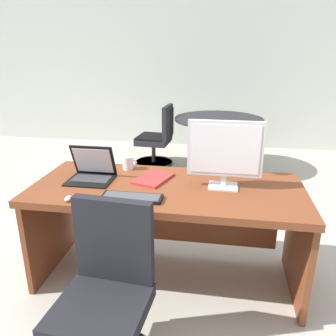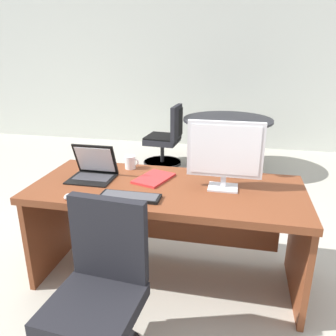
# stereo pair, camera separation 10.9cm
# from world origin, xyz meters

# --- Properties ---
(ground) EXTENTS (12.00, 12.00, 0.00)m
(ground) POSITION_xyz_m (0.00, 1.50, 0.00)
(ground) COLOR #B7B2A3
(back_wall) EXTENTS (10.00, 0.10, 2.80)m
(back_wall) POSITION_xyz_m (0.00, 3.86, 1.40)
(back_wall) COLOR silver
(back_wall) RESTS_ON ground
(desk) EXTENTS (1.89, 0.82, 0.76)m
(desk) POSITION_xyz_m (0.00, 0.04, 0.57)
(desk) COLOR brown
(desk) RESTS_ON ground
(monitor) EXTENTS (0.50, 0.16, 0.47)m
(monitor) POSITION_xyz_m (0.39, 0.04, 1.02)
(monitor) COLOR silver
(monitor) RESTS_ON desk
(laptop) EXTENTS (0.32, 0.28, 0.25)m
(laptop) POSITION_xyz_m (-0.57, 0.06, 0.83)
(laptop) COLOR black
(laptop) RESTS_ON desk
(keyboard) EXTENTS (0.39, 0.13, 0.02)m
(keyboard) POSITION_xyz_m (-0.19, -0.25, 0.77)
(keyboard) COLOR black
(keyboard) RESTS_ON desk
(mouse) EXTENTS (0.04, 0.07, 0.03)m
(mouse) POSITION_xyz_m (-0.58, -0.34, 0.77)
(mouse) COLOR silver
(mouse) RESTS_ON desk
(desk_lamp) EXTENTS (0.12, 0.15, 0.40)m
(desk_lamp) POSITION_xyz_m (0.45, 0.29, 1.05)
(desk_lamp) COLOR black
(desk_lamp) RESTS_ON desk
(book) EXTENTS (0.29, 0.35, 0.02)m
(book) POSITION_xyz_m (-0.12, 0.10, 0.77)
(book) COLOR red
(book) RESTS_ON desk
(coffee_mug) EXTENTS (0.11, 0.08, 0.10)m
(coffee_mug) POSITION_xyz_m (-0.36, 0.30, 0.81)
(coffee_mug) COLOR white
(coffee_mug) RESTS_ON desk
(office_chair) EXTENTS (0.56, 0.56, 0.93)m
(office_chair) POSITION_xyz_m (-0.20, -0.78, 0.37)
(office_chair) COLOR black
(office_chair) RESTS_ON ground
(meeting_table) EXTENTS (1.23, 1.23, 0.75)m
(meeting_table) POSITION_xyz_m (0.31, 2.54, 0.57)
(meeting_table) COLOR black
(meeting_table) RESTS_ON ground
(meeting_chair_near) EXTENTS (0.56, 0.56, 0.84)m
(meeting_chair_near) POSITION_xyz_m (-0.58, 2.63, 0.34)
(meeting_chair_near) COLOR black
(meeting_chair_near) RESTS_ON ground
(meeting_chair_far) EXTENTS (0.56, 0.56, 0.90)m
(meeting_chair_far) POSITION_xyz_m (-0.58, 2.60, 0.35)
(meeting_chair_far) COLOR black
(meeting_chair_far) RESTS_ON ground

